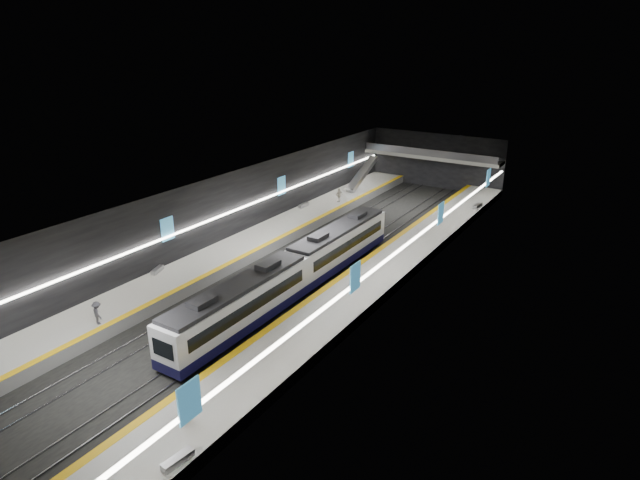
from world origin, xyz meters
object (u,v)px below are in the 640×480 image
Objects in this scene: train at (295,270)px; bench_left_far at (304,205)px; passenger_right_a at (182,407)px; escalator at (362,174)px; bench_right_near at (178,460)px; passenger_left_a at (339,195)px; bench_left_near at (157,270)px; passenger_left_b at (97,313)px; bench_right_far at (477,206)px.

train is 17.65× the size of bench_left_far.
train is 18.50× the size of passenger_right_a.
escalator is 51.40m from passenger_right_a.
train is at bearing 116.17° from bench_right_near.
bench_left_near is at bearing 13.29° from passenger_left_a.
passenger_left_a is (-8.99, 23.06, -0.28)m from train.
bench_left_far is at bearing 121.94° from train.
train is 22.21m from bench_left_far.
passenger_left_b is (-15.47, 6.86, 0.69)m from bench_right_near.
bench_left_near is at bearing -89.64° from bench_left_far.
train is at bearing 32.21° from passenger_right_a.
passenger_left_b is at bearing -88.05° from escalator.
bench_right_far is 1.09× the size of passenger_left_b.
bench_right_far is at bearing 42.38° from bench_left_near.
bench_right_far is (17.00, -1.03, -1.66)m from escalator.
passenger_left_b reaches higher than bench_right_near.
passenger_left_a reaches higher than bench_right_far.
passenger_left_b is (-8.47, -13.72, -0.29)m from train.
passenger_left_a is (3.01, 27.91, 0.72)m from bench_left_near.
passenger_left_a reaches higher than bench_left_near.
passenger_left_b is (3.26, -32.55, 0.70)m from bench_left_far.
bench_left_near is 24.67m from bench_right_near.
train reaches higher than bench_left_near.
escalator is 4.35× the size of passenger_left_a.
passenger_right_a is at bearing -179.77° from passenger_left_b.
bench_left_near is (-2.00, -36.05, -1.70)m from escalator.
bench_left_far is at bearing 122.82° from bench_right_near.
passenger_left_a is (-15.99, 43.64, 0.70)m from bench_right_near.
bench_right_far is 48.24m from passenger_right_a.
passenger_left_a is at bearing -71.00° from passenger_left_b.
train is 16.84× the size of bench_right_near.
bench_left_far is 21.90m from bench_right_far.
bench_left_far is at bearing -66.08° from passenger_left_b.
train is at bearing 40.75° from passenger_left_a.
escalator is 4.03× the size of bench_right_far.
bench_right_near is 3.45m from passenger_right_a.
passenger_left_a is (1.01, -8.14, -0.98)m from escalator.
bench_left_far is 0.95× the size of bench_right_near.
passenger_right_a is at bearing 138.31° from bench_right_near.
passenger_right_a is at bearing -73.29° from escalator.
passenger_left_b is (0.52, -36.78, -0.01)m from passenger_left_a.
passenger_left_a is at bearing 111.30° from train.
bench_right_near reaches higher than bench_left_far.
bench_right_far is at bearing -91.23° from passenger_left_b.
escalator is 12.61m from bench_left_far.
train reaches higher than passenger_left_a.
bench_left_far is (0.26, 23.68, 0.01)m from bench_left_near.
passenger_right_a is 43.32m from passenger_left_a.
bench_left_near is 0.96× the size of bench_left_far.
escalator reaches higher than passenger_left_b.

